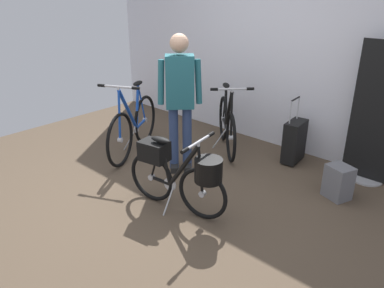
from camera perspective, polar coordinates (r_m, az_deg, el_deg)
ground_plane at (r=4.07m, az=-3.48°, el=-7.92°), size 6.10×6.10×0.00m
back_wall at (r=5.15m, az=13.37°, el=16.28°), size 6.10×0.10×3.06m
floor_banner_stand at (r=4.57m, az=26.34°, el=2.91°), size 0.60×0.36×1.57m
folding_bike_foreground at (r=3.63m, az=-1.88°, el=-4.22°), size 1.14×0.53×0.81m
display_bike_left at (r=5.06m, az=5.31°, el=2.98°), size 1.00×0.98×0.94m
display_bike_right at (r=4.98m, az=-8.88°, el=2.69°), size 0.73×1.32×1.01m
visitor_near_wall at (r=4.33m, az=-1.85°, el=7.30°), size 0.40×0.41×1.60m
rolling_suitcase at (r=4.87m, az=15.24°, el=0.43°), size 0.22×0.38×0.83m
backpack_on_floor at (r=4.25m, az=21.32°, el=-5.39°), size 0.31×0.30×0.36m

